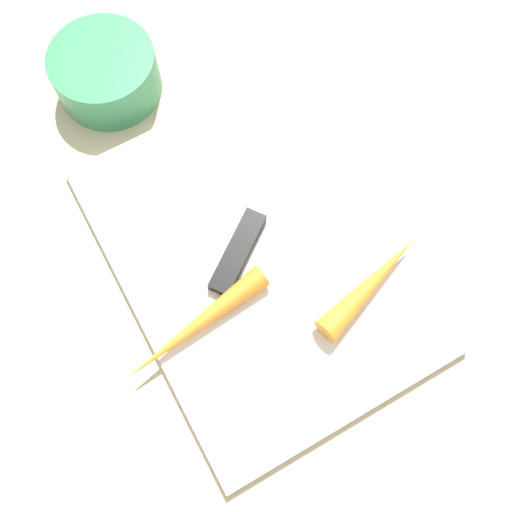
# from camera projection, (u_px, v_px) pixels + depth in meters

# --- Properties ---
(ground_plane) EXTENTS (1.40, 1.40, 0.00)m
(ground_plane) POSITION_uv_depth(u_px,v_px,m) (256.00, 260.00, 0.57)
(ground_plane) COLOR #C6B793
(cutting_board) EXTENTS (0.36, 0.26, 0.01)m
(cutting_board) POSITION_uv_depth(u_px,v_px,m) (256.00, 258.00, 0.57)
(cutting_board) COLOR white
(cutting_board) RESTS_ON ground_plane
(knife) EXTENTS (0.13, 0.17, 0.01)m
(knife) POSITION_uv_depth(u_px,v_px,m) (244.00, 241.00, 0.56)
(knife) COLOR #B7B7BC
(knife) RESTS_ON cutting_board
(carrot_short) EXTENTS (0.06, 0.13, 0.03)m
(carrot_short) POSITION_uv_depth(u_px,v_px,m) (371.00, 285.00, 0.54)
(carrot_short) COLOR orange
(carrot_short) RESTS_ON cutting_board
(carrot_long) EXTENTS (0.05, 0.16, 0.02)m
(carrot_long) POSITION_uv_depth(u_px,v_px,m) (197.00, 325.00, 0.53)
(carrot_long) COLOR orange
(carrot_long) RESTS_ON cutting_board
(small_bowl) EXTENTS (0.11, 0.11, 0.05)m
(small_bowl) POSITION_uv_depth(u_px,v_px,m) (106.00, 73.00, 0.61)
(small_bowl) COLOR #388C59
(small_bowl) RESTS_ON ground_plane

